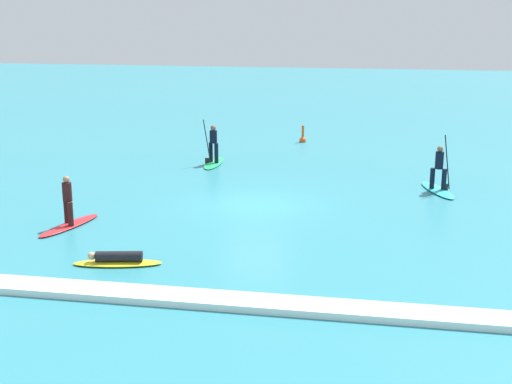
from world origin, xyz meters
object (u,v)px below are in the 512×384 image
Objects in this scene: surfer_on_green_board at (213,154)px; surfer_on_yellow_board at (117,260)px; surfer_on_red_board at (69,214)px; surfer_on_teal_board at (438,180)px; marker_buoy at (303,139)px.

surfer_on_green_board is 13.26m from surfer_on_yellow_board.
surfer_on_red_board is 1.12× the size of surfer_on_yellow_board.
marker_buoy is (-6.45, 9.44, -0.27)m from surfer_on_teal_board.
marker_buoy reaches higher than surfer_on_yellow_board.
surfer_on_green_board is at bearing -178.00° from surfer_on_red_board.
surfer_on_teal_board is 1.10× the size of surfer_on_yellow_board.
surfer_on_green_board is (2.48, 10.15, 0.07)m from surfer_on_red_board.
surfer_on_red_board is 10.45m from surfer_on_green_board.
surfer_on_red_board is at bearing -109.95° from marker_buoy.
surfer_on_red_board is 1.02× the size of surfer_on_teal_board.
surfer_on_red_board is 14.18m from surfer_on_teal_board.
surfer_on_red_board is 4.24m from surfer_on_yellow_board.
surfer_on_teal_board is at bearing 71.15° from surfer_on_green_board.
marker_buoy is at bearing -110.39° from surfer_on_yellow_board.
surfer_on_yellow_board is at bearing -62.86° from surfer_on_teal_board.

